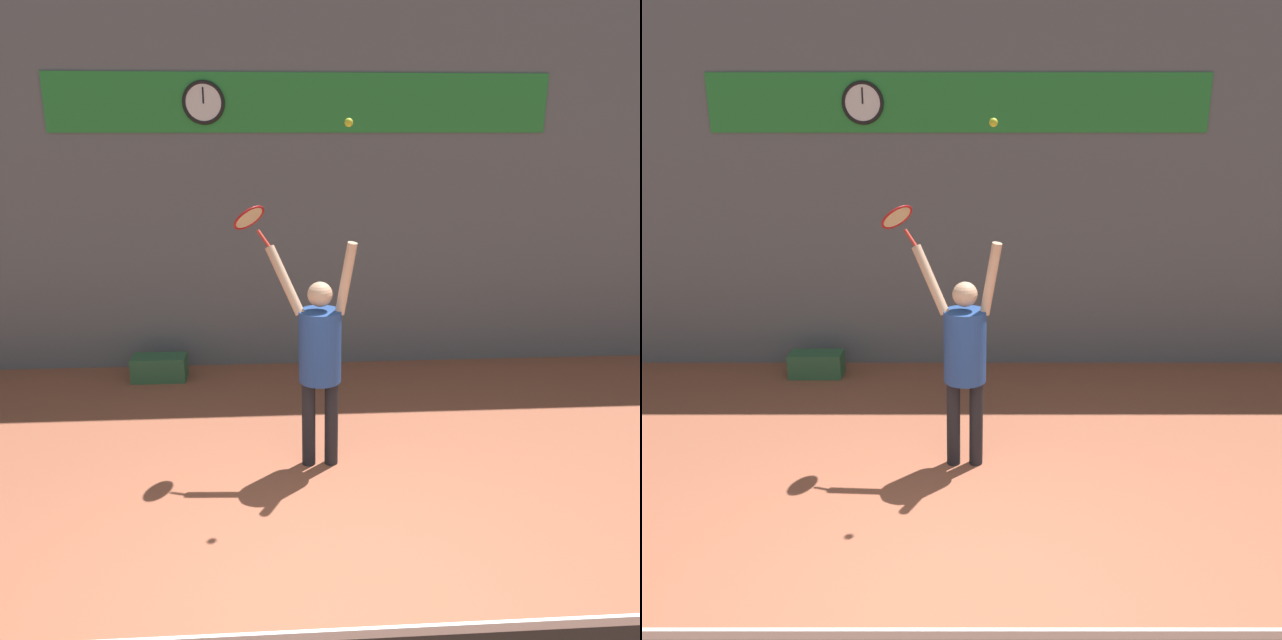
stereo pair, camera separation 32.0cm
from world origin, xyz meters
The scene contains 8 objects.
ground_plane centered at (0.00, 0.00, 0.00)m, with size 18.00×18.00×0.00m, color #9E563D.
back_wall centered at (0.00, 4.83, 2.50)m, with size 18.00×0.10×5.00m.
sponsor_banner centered at (0.00, 4.77, 3.45)m, with size 6.23×0.02×0.71m.
scoreboard_clock centered at (-1.19, 4.75, 3.45)m, with size 0.52×0.05×0.52m.
tennis_player centered at (0.06, 2.03, 1.15)m, with size 0.85×0.48×2.20m.
tennis_racket centered at (-0.56, 2.40, 2.34)m, with size 0.41×0.41×0.38m.
tennis_ball centered at (0.30, 1.94, 3.19)m, with size 0.07×0.07×0.07m.
equipment_bag centered at (-1.88, 4.30, 0.16)m, with size 0.69×0.34×0.32m.
Camera 2 is at (0.04, -3.41, 3.13)m, focal length 35.00 mm.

